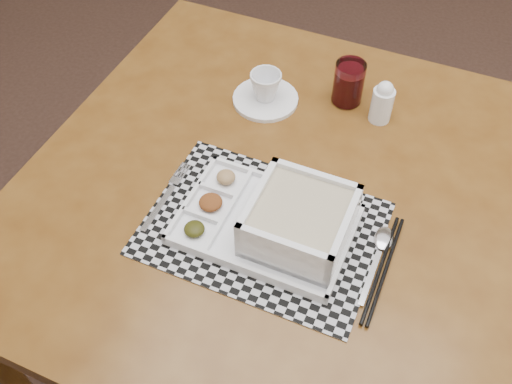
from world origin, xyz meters
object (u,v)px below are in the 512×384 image
juice_glass (348,84)px  creamer_bottle (382,102)px  cup (266,86)px  dining_table (283,210)px  serving_tray (289,223)px

juice_glass → creamer_bottle: (0.08, -0.04, 0.00)m
juice_glass → cup: bearing=-162.2°
cup → juice_glass: juice_glass is taller
dining_table → serving_tray: 0.17m
cup → serving_tray: bearing=-48.3°
creamer_bottle → dining_table: bearing=-120.2°
creamer_bottle → cup: bearing=-175.8°
serving_tray → creamer_bottle: creamer_bottle is taller
dining_table → juice_glass: bearing=77.4°
dining_table → creamer_bottle: size_ratio=11.02×
dining_table → cup: size_ratio=15.75×
cup → juice_glass: 0.18m
serving_tray → creamer_bottle: (0.11, 0.37, 0.01)m
serving_tray → creamer_bottle: size_ratio=3.33×
serving_tray → cup: (-0.15, 0.35, 0.00)m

